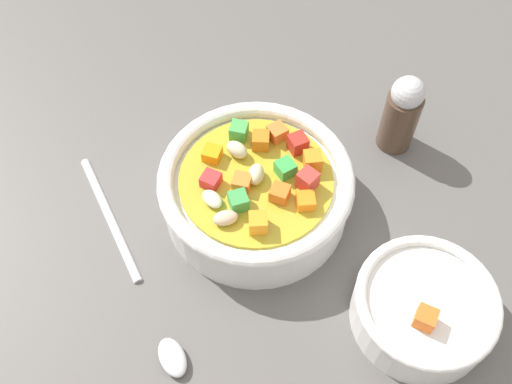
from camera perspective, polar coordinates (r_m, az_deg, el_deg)
ground_plane at (r=56.17cm, az=0.00°, el=-1.99°), size 140.00×140.00×2.00cm
soup_bowl_main at (r=52.82cm, az=0.01°, el=0.26°), size 17.40×17.40×6.39cm
spoon at (r=52.67cm, az=-11.76°, el=-7.53°), size 3.57×24.03×1.09cm
side_bowl_small at (r=50.20cm, az=15.94°, el=-10.76°), size 11.53×11.53×5.11cm
pepper_shaker at (r=58.13cm, az=13.94°, el=7.41°), size 3.48×3.48×8.77cm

